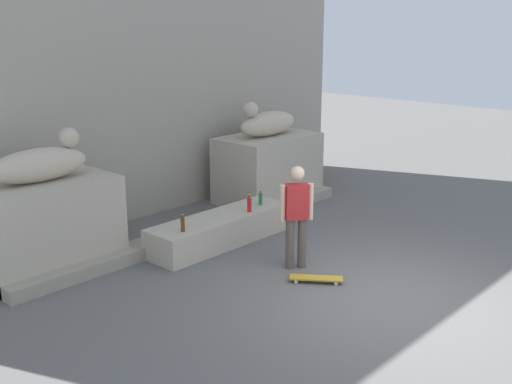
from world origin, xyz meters
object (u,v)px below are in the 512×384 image
statue_reclining_right (267,123)px  bottle_brown (183,224)px  bottle_green (260,199)px  skater (296,213)px  statue_reclining_left (41,163)px  skateboard (316,278)px  bottle_red (249,205)px

statue_reclining_right → bottle_brown: size_ratio=5.45×
bottle_green → bottle_brown: (-1.98, -0.09, 0.00)m
skater → statue_reclining_left: bearing=-12.5°
skateboard → bottle_red: size_ratio=2.35×
skater → bottle_green: 1.91m
skateboard → bottle_green: (1.20, 2.23, 0.56)m
skater → statue_reclining_right: bearing=-96.0°
skateboard → bottle_brown: size_ratio=2.60×
statue_reclining_left → skater: statue_reclining_left is taller
statue_reclining_left → skateboard: 4.59m
bottle_brown → statue_reclining_right: bearing=21.1°
statue_reclining_right → bottle_green: size_ratio=5.59×
bottle_red → skater: bearing=-108.2°
statue_reclining_right → bottle_green: bearing=38.3°
bottle_green → bottle_brown: bearing=-177.4°
skater → skateboard: 1.08m
statue_reclining_right → bottle_green: 2.37m
statue_reclining_left → bottle_red: (3.14, -1.46, -1.06)m
statue_reclining_right → bottle_red: bearing=34.5°
bottle_green → bottle_brown: 1.98m
bottle_green → bottle_brown: size_ratio=0.97×
skater → bottle_red: size_ratio=5.14×
statue_reclining_right → skateboard: size_ratio=2.10×
statue_reclining_right → bottle_green: (-1.65, -1.31, -1.08)m
statue_reclining_left → bottle_brown: 2.40m
skateboard → skater: bearing=-58.3°
statue_reclining_right → skater: bearing=48.3°
statue_reclining_left → bottle_red: bearing=-22.9°
bottle_brown → skateboard: bearing=-70.0°
skater → skateboard: size_ratio=2.18×
statue_reclining_left → bottle_brown: size_ratio=5.50×
skater → skateboard: skater is taller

